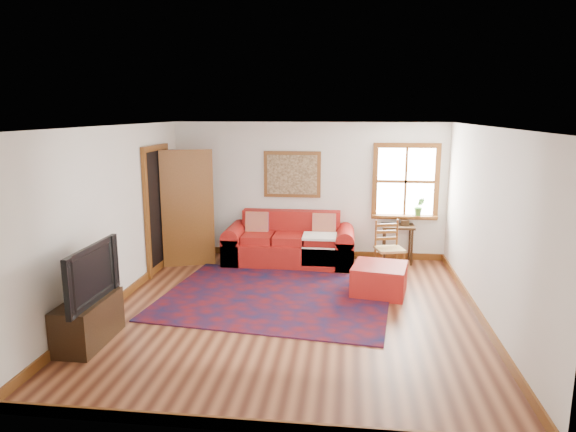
# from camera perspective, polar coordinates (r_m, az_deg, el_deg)

# --- Properties ---
(ground) EXTENTS (5.50, 5.50, 0.00)m
(ground) POSITION_cam_1_polar(r_m,az_deg,el_deg) (7.16, 0.41, -10.49)
(ground) COLOR #472013
(ground) RESTS_ON ground
(room_envelope) EXTENTS (5.04, 5.54, 2.52)m
(room_envelope) POSITION_cam_1_polar(r_m,az_deg,el_deg) (6.73, 0.45, 2.70)
(room_envelope) COLOR silver
(room_envelope) RESTS_ON ground
(window) EXTENTS (1.18, 0.20, 1.38)m
(window) POSITION_cam_1_polar(r_m,az_deg,el_deg) (9.46, 13.10, 2.91)
(window) COLOR white
(window) RESTS_ON ground
(doorway) EXTENTS (0.89, 1.08, 2.14)m
(doorway) POSITION_cam_1_polar(r_m,az_deg,el_deg) (9.03, -12.32, 0.96)
(doorway) COLOR black
(doorway) RESTS_ON ground
(framed_artwork) EXTENTS (1.05, 0.07, 0.85)m
(framed_artwork) POSITION_cam_1_polar(r_m,az_deg,el_deg) (9.44, 0.46, 4.64)
(framed_artwork) COLOR brown
(framed_artwork) RESTS_ON ground
(persian_rug) EXTENTS (3.54, 2.96, 0.02)m
(persian_rug) POSITION_cam_1_polar(r_m,az_deg,el_deg) (7.63, -1.37, -8.98)
(persian_rug) COLOR #520B0F
(persian_rug) RESTS_ON ground
(red_leather_sofa) EXTENTS (2.31, 0.95, 0.90)m
(red_leather_sofa) POSITION_cam_1_polar(r_m,az_deg,el_deg) (9.27, 0.21, -3.37)
(red_leather_sofa) COLOR #A21814
(red_leather_sofa) RESTS_ON ground
(red_ottoman) EXTENTS (0.89, 0.89, 0.44)m
(red_ottoman) POSITION_cam_1_polar(r_m,az_deg,el_deg) (7.86, 10.11, -6.92)
(red_ottoman) COLOR #A21814
(red_ottoman) RESTS_ON ground
(side_table) EXTENTS (0.57, 0.43, 0.69)m
(side_table) POSITION_cam_1_polar(r_m,az_deg,el_deg) (9.41, 12.11, -1.73)
(side_table) COLOR #301E10
(side_table) RESTS_ON ground
(ladder_back_chair) EXTENTS (0.52, 0.51, 0.92)m
(ladder_back_chair) POSITION_cam_1_polar(r_m,az_deg,el_deg) (8.66, 11.11, -3.32)
(ladder_back_chair) COLOR tan
(ladder_back_chair) RESTS_ON ground
(media_cabinet) EXTENTS (0.44, 0.98, 0.54)m
(media_cabinet) POSITION_cam_1_polar(r_m,az_deg,el_deg) (6.59, -21.29, -10.84)
(media_cabinet) COLOR #301E10
(media_cabinet) RESTS_ON ground
(television) EXTENTS (0.15, 1.16, 0.67)m
(television) POSITION_cam_1_polar(r_m,az_deg,el_deg) (6.33, -21.78, -5.98)
(television) COLOR black
(television) RESTS_ON media_cabinet
(candle_hurricane) EXTENTS (0.12, 0.12, 0.18)m
(candle_hurricane) POSITION_cam_1_polar(r_m,az_deg,el_deg) (6.81, -19.41, -6.80)
(candle_hurricane) COLOR silver
(candle_hurricane) RESTS_ON media_cabinet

